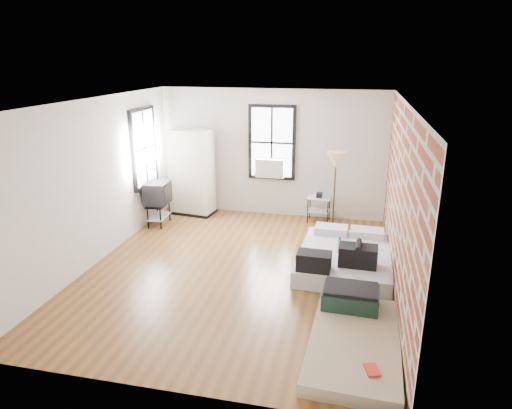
% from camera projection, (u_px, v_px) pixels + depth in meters
% --- Properties ---
extents(ground, '(6.00, 6.00, 0.00)m').
position_uv_depth(ground, '(238.00, 270.00, 7.71)').
color(ground, brown).
rests_on(ground, ground).
extents(room_shell, '(5.02, 6.02, 2.80)m').
position_uv_depth(room_shell, '(256.00, 166.00, 7.46)').
color(room_shell, silver).
rests_on(room_shell, ground).
extents(mattress_main, '(1.60, 2.12, 0.66)m').
position_uv_depth(mattress_main, '(345.00, 257.00, 7.78)').
color(mattress_main, white).
rests_on(mattress_main, ground).
extents(mattress_bare, '(1.16, 2.09, 0.44)m').
position_uv_depth(mattress_bare, '(353.00, 331.00, 5.77)').
color(mattress_bare, tan).
rests_on(mattress_bare, ground).
extents(wardrobe, '(1.04, 0.68, 1.92)m').
position_uv_depth(wardrobe, '(192.00, 172.00, 10.24)').
color(wardrobe, black).
rests_on(wardrobe, ground).
extents(side_table, '(0.51, 0.41, 0.64)m').
position_uv_depth(side_table, '(319.00, 202.00, 9.88)').
color(side_table, black).
rests_on(side_table, ground).
extents(floor_lamp, '(0.36, 0.36, 1.69)m').
position_uv_depth(floor_lamp, '(336.00, 164.00, 8.85)').
color(floor_lamp, '#302110').
rests_on(floor_lamp, ground).
extents(tv_stand, '(0.50, 0.68, 0.94)m').
position_uv_depth(tv_stand, '(158.00, 195.00, 9.61)').
color(tv_stand, black).
rests_on(tv_stand, ground).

